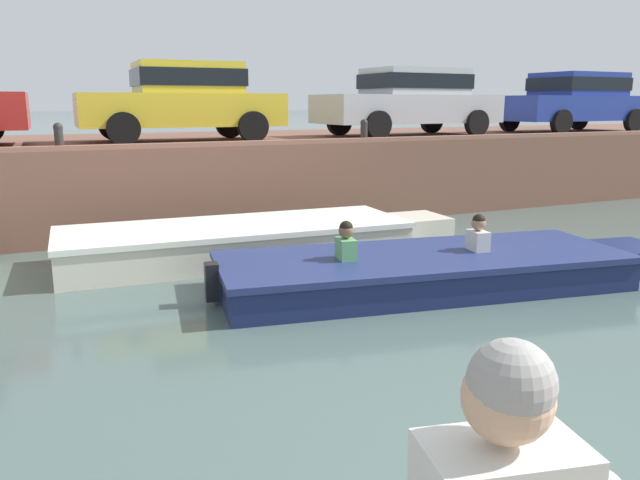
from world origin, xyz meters
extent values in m
plane|color=#4C605B|center=(0.00, 4.69, 0.00)|extent=(400.00, 400.00, 0.00)
cube|color=brown|center=(0.00, 12.38, 0.80)|extent=(60.00, 6.00, 1.60)
cube|color=#925F4C|center=(0.00, 9.50, 1.64)|extent=(60.00, 0.24, 0.08)
cube|color=silver|center=(0.08, 7.54, 0.23)|extent=(5.25, 1.99, 0.47)
cube|color=silver|center=(3.17, 7.38, 0.23)|extent=(1.08, 1.00, 0.47)
cube|color=white|center=(0.08, 7.54, 0.51)|extent=(5.31, 2.05, 0.08)
cube|color=brown|center=(-0.31, 7.56, 0.41)|extent=(0.32, 1.57, 0.06)
cube|color=navy|center=(1.83, 5.09, 0.19)|extent=(5.43, 2.59, 0.37)
cube|color=navy|center=(4.91, 4.59, 0.19)|extent=(1.19, 1.14, 0.37)
cube|color=navy|center=(1.83, 5.09, 0.41)|extent=(5.50, 2.66, 0.08)
cube|color=brown|center=(1.44, 5.15, 0.31)|extent=(0.49, 1.62, 0.06)
cube|color=black|center=(-0.84, 5.52, 0.29)|extent=(0.19, 0.22, 0.45)
cube|color=silver|center=(2.60, 4.97, 0.49)|extent=(0.25, 0.35, 0.44)
sphere|color=#A37556|center=(2.60, 4.97, 0.81)|extent=(0.19, 0.19, 0.19)
sphere|color=black|center=(2.60, 4.97, 0.85)|extent=(0.17, 0.17, 0.17)
cube|color=#66B26B|center=(0.80, 5.26, 0.49)|extent=(0.25, 0.35, 0.44)
sphere|color=brown|center=(0.80, 5.26, 0.81)|extent=(0.19, 0.19, 0.19)
sphere|color=black|center=(0.80, 5.26, 0.85)|extent=(0.17, 0.17, 0.17)
cube|color=yellow|center=(0.14, 11.27, 2.22)|extent=(3.98, 1.74, 0.64)
cube|color=yellow|center=(0.29, 11.27, 2.84)|extent=(2.00, 1.51, 0.60)
cube|color=black|center=(0.29, 11.27, 2.84)|extent=(2.08, 1.54, 0.33)
cylinder|color=black|center=(-1.10, 10.43, 1.90)|extent=(0.60, 0.19, 0.60)
cylinder|color=black|center=(-1.07, 12.15, 1.90)|extent=(0.60, 0.19, 0.60)
cylinder|color=black|center=(1.35, 10.39, 1.90)|extent=(0.60, 0.19, 0.60)
cylinder|color=black|center=(1.38, 12.11, 1.90)|extent=(0.60, 0.19, 0.60)
cube|color=#B7BABC|center=(5.46, 11.27, 2.22)|extent=(4.45, 1.87, 0.64)
cube|color=#B7BABC|center=(5.64, 11.28, 2.84)|extent=(2.25, 1.57, 0.60)
cube|color=black|center=(5.64, 11.28, 2.84)|extent=(2.34, 1.61, 0.33)
cylinder|color=black|center=(4.14, 10.35, 1.90)|extent=(0.61, 0.21, 0.60)
cylinder|color=black|center=(4.07, 12.07, 1.90)|extent=(0.61, 0.21, 0.60)
cylinder|color=black|center=(6.86, 10.46, 1.90)|extent=(0.61, 0.21, 0.60)
cylinder|color=black|center=(6.78, 12.19, 1.90)|extent=(0.61, 0.21, 0.60)
cube|color=#233893|center=(10.64, 11.27, 2.22)|extent=(4.34, 1.91, 0.64)
cube|color=#233893|center=(10.81, 11.28, 2.84)|extent=(2.19, 1.63, 0.60)
cube|color=black|center=(10.81, 11.28, 2.84)|extent=(2.28, 1.66, 0.33)
cylinder|color=black|center=(9.34, 10.32, 1.90)|extent=(0.61, 0.20, 0.60)
cylinder|color=black|center=(9.28, 12.13, 1.90)|extent=(0.61, 0.20, 0.60)
cylinder|color=black|center=(12.00, 10.41, 1.90)|extent=(0.61, 0.20, 0.60)
cylinder|color=black|center=(11.94, 12.22, 1.90)|extent=(0.61, 0.20, 0.60)
cylinder|color=#2D2B28|center=(-2.23, 9.63, 1.77)|extent=(0.14, 0.14, 0.35)
sphere|color=#2D2B28|center=(-2.23, 9.63, 1.97)|extent=(0.15, 0.15, 0.15)
cylinder|color=#2D2B28|center=(3.41, 9.63, 1.77)|extent=(0.14, 0.14, 0.35)
sphere|color=#2D2B28|center=(3.41, 9.63, 1.97)|extent=(0.15, 0.15, 0.15)
sphere|color=tan|center=(-1.75, -0.51, 1.73)|extent=(0.20, 0.20, 0.20)
sphere|color=gray|center=(-1.75, -0.52, 1.77)|extent=(0.19, 0.19, 0.19)
camera|label=1|loc=(-2.63, -1.45, 2.35)|focal=35.00mm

